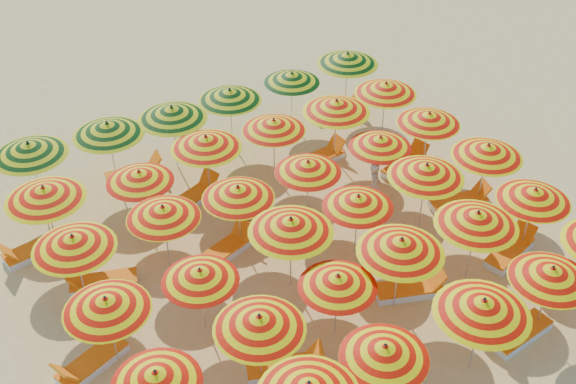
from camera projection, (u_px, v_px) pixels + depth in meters
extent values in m
plane|color=#EEC26A|center=(298.00, 248.00, 19.80)|extent=(120.00, 120.00, 0.00)
sphere|color=black|center=(309.00, 382.00, 13.52)|extent=(0.07, 0.07, 0.07)
cylinder|color=silver|center=(382.00, 377.00, 15.11)|extent=(0.04, 0.04, 1.87)
cone|color=orange|center=(385.00, 351.00, 14.62)|extent=(2.06, 2.06, 0.36)
sphere|color=black|center=(386.00, 345.00, 14.50)|extent=(0.06, 0.06, 0.06)
cylinder|color=silver|center=(476.00, 336.00, 15.86)|extent=(0.04, 0.04, 2.12)
cone|color=orange|center=(483.00, 307.00, 15.31)|extent=(2.49, 2.49, 0.40)
sphere|color=black|center=(485.00, 299.00, 15.17)|extent=(0.07, 0.07, 0.07)
cylinder|color=silver|center=(544.00, 300.00, 16.88)|extent=(0.04, 0.04, 1.93)
cone|color=orange|center=(552.00, 274.00, 16.37)|extent=(2.29, 2.29, 0.37)
sphere|color=black|center=(554.00, 267.00, 16.25)|extent=(0.06, 0.06, 0.06)
cone|color=orange|center=(156.00, 377.00, 14.13)|extent=(2.37, 2.37, 0.35)
sphere|color=black|center=(155.00, 371.00, 14.01)|extent=(0.06, 0.06, 0.06)
cylinder|color=silver|center=(260.00, 350.00, 15.62)|extent=(0.04, 0.04, 2.01)
cone|color=orange|center=(259.00, 322.00, 15.10)|extent=(2.31, 2.31, 0.38)
sphere|color=black|center=(259.00, 315.00, 14.96)|extent=(0.07, 0.07, 0.07)
cylinder|color=silver|center=(336.00, 306.00, 16.79)|extent=(0.03, 0.03, 1.84)
cone|color=orange|center=(338.00, 281.00, 16.31)|extent=(2.24, 2.24, 0.35)
sphere|color=black|center=(338.00, 275.00, 16.19)|extent=(0.06, 0.06, 0.06)
cylinder|color=silver|center=(398.00, 274.00, 17.44)|extent=(0.04, 0.04, 2.11)
cone|color=orange|center=(401.00, 246.00, 16.89)|extent=(2.70, 2.70, 0.40)
sphere|color=black|center=(402.00, 238.00, 16.75)|extent=(0.07, 0.07, 0.07)
cylinder|color=silver|center=(472.00, 246.00, 18.26)|extent=(0.04, 0.04, 2.10)
cone|color=orange|center=(477.00, 219.00, 17.71)|extent=(2.50, 2.50, 0.40)
sphere|color=black|center=(479.00, 211.00, 17.58)|extent=(0.07, 0.07, 0.07)
cylinder|color=silver|center=(528.00, 220.00, 19.22)|extent=(0.04, 0.04, 1.95)
cone|color=orange|center=(534.00, 195.00, 18.72)|extent=(2.39, 2.39, 0.37)
sphere|color=black|center=(536.00, 188.00, 18.59)|extent=(0.06, 0.06, 0.06)
cylinder|color=silver|center=(112.00, 331.00, 16.09)|extent=(0.04, 0.04, 1.96)
cone|color=orange|center=(106.00, 304.00, 15.58)|extent=(2.49, 2.49, 0.37)
sphere|color=black|center=(105.00, 297.00, 15.45)|extent=(0.07, 0.07, 0.07)
cylinder|color=silver|center=(202.00, 299.00, 16.96)|extent=(0.03, 0.03, 1.82)
cone|color=orange|center=(200.00, 275.00, 16.49)|extent=(1.92, 1.92, 0.35)
sphere|color=black|center=(199.00, 269.00, 16.37)|extent=(0.06, 0.06, 0.06)
cylinder|color=silver|center=(291.00, 253.00, 18.03)|extent=(0.04, 0.04, 2.12)
cone|color=orange|center=(291.00, 225.00, 17.48)|extent=(2.80, 2.80, 0.40)
sphere|color=black|center=(291.00, 218.00, 17.34)|extent=(0.07, 0.07, 0.07)
cylinder|color=silver|center=(356.00, 225.00, 19.12)|extent=(0.04, 0.04, 1.87)
cone|color=orange|center=(358.00, 201.00, 18.63)|extent=(2.45, 2.45, 0.36)
sphere|color=black|center=(359.00, 195.00, 18.51)|extent=(0.06, 0.06, 0.06)
cylinder|color=silver|center=(423.00, 197.00, 19.90)|extent=(0.04, 0.04, 2.09)
cone|color=orange|center=(426.00, 171.00, 19.36)|extent=(2.61, 2.61, 0.40)
sphere|color=black|center=(427.00, 164.00, 19.22)|extent=(0.07, 0.07, 0.07)
cylinder|color=silver|center=(483.00, 176.00, 20.77)|extent=(0.04, 0.04, 2.03)
cone|color=orange|center=(488.00, 151.00, 20.24)|extent=(2.49, 2.49, 0.39)
sphere|color=black|center=(489.00, 144.00, 20.11)|extent=(0.07, 0.07, 0.07)
cylinder|color=silver|center=(80.00, 269.00, 17.63)|extent=(0.04, 0.04, 2.03)
cone|color=orange|center=(73.00, 242.00, 17.10)|extent=(2.62, 2.62, 0.39)
sphere|color=black|center=(72.00, 235.00, 16.97)|extent=(0.07, 0.07, 0.07)
cylinder|color=silver|center=(166.00, 237.00, 18.70)|extent=(0.04, 0.04, 1.92)
cone|color=orange|center=(163.00, 212.00, 18.20)|extent=(2.34, 2.34, 0.36)
sphere|color=black|center=(162.00, 205.00, 18.07)|extent=(0.06, 0.06, 0.06)
cylinder|color=silver|center=(239.00, 217.00, 19.33)|extent=(0.04, 0.04, 1.94)
cone|color=orange|center=(238.00, 192.00, 18.83)|extent=(2.52, 2.52, 0.37)
sphere|color=black|center=(238.00, 186.00, 18.70)|extent=(0.06, 0.06, 0.06)
cylinder|color=silver|center=(307.00, 190.00, 20.35)|extent=(0.04, 0.04, 1.88)
cone|color=orange|center=(308.00, 167.00, 19.87)|extent=(2.21, 2.21, 0.36)
sphere|color=black|center=(308.00, 160.00, 19.74)|extent=(0.06, 0.06, 0.06)
cylinder|color=silver|center=(378.00, 165.00, 21.38)|extent=(0.04, 0.04, 1.86)
cone|color=orange|center=(380.00, 142.00, 20.90)|extent=(2.30, 2.30, 0.35)
sphere|color=black|center=(381.00, 136.00, 20.77)|extent=(0.06, 0.06, 0.06)
cylinder|color=silver|center=(426.00, 142.00, 22.29)|extent=(0.04, 0.04, 1.96)
cone|color=orange|center=(429.00, 118.00, 21.78)|extent=(2.26, 2.26, 0.37)
sphere|color=black|center=(430.00, 112.00, 21.65)|extent=(0.07, 0.07, 0.07)
cylinder|color=silver|center=(51.00, 221.00, 19.10)|extent=(0.04, 0.04, 2.09)
cone|color=orange|center=(44.00, 193.00, 18.55)|extent=(2.76, 2.76, 0.40)
sphere|color=black|center=(42.00, 186.00, 18.42)|extent=(0.07, 0.07, 0.07)
cylinder|color=silver|center=(143.00, 200.00, 20.01)|extent=(0.04, 0.04, 1.86)
cone|color=orange|center=(139.00, 176.00, 19.52)|extent=(1.89, 1.89, 0.35)
sphere|color=black|center=(139.00, 170.00, 19.40)|extent=(0.06, 0.06, 0.06)
cylinder|color=silver|center=(208.00, 168.00, 21.08)|extent=(0.04, 0.04, 2.06)
cone|color=orange|center=(206.00, 142.00, 20.54)|extent=(2.08, 2.08, 0.39)
sphere|color=black|center=(205.00, 135.00, 20.41)|extent=(0.07, 0.07, 0.07)
cylinder|color=silver|center=(274.00, 148.00, 22.01)|extent=(0.04, 0.04, 1.94)
cone|color=orange|center=(274.00, 125.00, 21.51)|extent=(2.06, 2.06, 0.37)
sphere|color=black|center=(274.00, 119.00, 21.38)|extent=(0.06, 0.06, 0.06)
cylinder|color=silver|center=(335.00, 131.00, 22.64)|extent=(0.04, 0.04, 2.10)
cone|color=orange|center=(336.00, 106.00, 22.10)|extent=(2.66, 2.66, 0.40)
sphere|color=black|center=(337.00, 99.00, 21.96)|extent=(0.07, 0.07, 0.07)
cylinder|color=silver|center=(384.00, 112.00, 23.67)|extent=(0.04, 0.04, 2.02)
cone|color=orange|center=(386.00, 88.00, 23.14)|extent=(2.50, 2.50, 0.39)
sphere|color=black|center=(386.00, 82.00, 23.01)|extent=(0.07, 0.07, 0.07)
cylinder|color=silver|center=(36.00, 176.00, 20.72)|extent=(0.04, 0.04, 2.12)
cone|color=#646E03|center=(29.00, 149.00, 20.16)|extent=(2.51, 2.51, 0.40)
sphere|color=black|center=(27.00, 142.00, 20.03)|extent=(0.07, 0.07, 0.07)
cylinder|color=silver|center=(112.00, 155.00, 21.58)|extent=(0.04, 0.04, 2.11)
cone|color=#646E03|center=(108.00, 129.00, 21.03)|extent=(2.24, 2.24, 0.40)
sphere|color=black|center=(106.00, 122.00, 20.89)|extent=(0.07, 0.07, 0.07)
cylinder|color=silver|center=(175.00, 139.00, 22.28)|extent=(0.04, 0.04, 2.13)
cone|color=#646E03|center=(172.00, 113.00, 21.73)|extent=(2.22, 2.22, 0.41)
sphere|color=black|center=(171.00, 106.00, 21.59)|extent=(0.07, 0.07, 0.07)
cylinder|color=silver|center=(231.00, 119.00, 23.33)|extent=(0.04, 0.04, 2.02)
cone|color=#646E03|center=(230.00, 95.00, 22.81)|extent=(2.05, 2.05, 0.38)
sphere|color=black|center=(229.00, 89.00, 22.68)|extent=(0.07, 0.07, 0.07)
cylinder|color=silver|center=(292.00, 99.00, 24.48)|extent=(0.04, 0.04, 1.89)
cone|color=#646E03|center=(292.00, 78.00, 23.99)|extent=(2.23, 2.23, 0.36)
sphere|color=black|center=(292.00, 72.00, 23.87)|extent=(0.06, 0.06, 0.06)
cylinder|color=silver|center=(346.00, 83.00, 25.17)|extent=(0.04, 0.04, 2.13)
cone|color=#646E03|center=(348.00, 59.00, 24.62)|extent=(2.15, 2.15, 0.41)
sphere|color=black|center=(348.00, 52.00, 24.48)|extent=(0.07, 0.07, 0.07)
cube|color=white|center=(520.00, 334.00, 17.16)|extent=(1.74, 0.72, 0.20)
cube|color=orange|center=(521.00, 331.00, 17.08)|extent=(1.74, 0.72, 0.06)
cube|color=orange|center=(503.00, 338.00, 16.62)|extent=(0.41, 0.61, 0.48)
cube|color=white|center=(284.00, 369.00, 16.33)|extent=(1.79, 1.22, 0.20)
cube|color=orange|center=(284.00, 365.00, 16.26)|extent=(1.79, 1.22, 0.06)
cube|color=orange|center=(315.00, 356.00, 16.20)|extent=(0.57, 0.68, 0.48)
cube|color=white|center=(408.00, 291.00, 18.32)|extent=(1.79, 1.16, 0.20)
cube|color=orange|center=(409.00, 287.00, 18.25)|extent=(1.79, 1.16, 0.06)
cube|color=orange|center=(436.00, 278.00, 18.21)|extent=(0.55, 0.67, 0.48)
cube|color=white|center=(509.00, 253.00, 19.47)|extent=(1.79, 0.99, 0.20)
cube|color=orange|center=(510.00, 250.00, 19.39)|extent=(1.79, 0.99, 0.06)
cube|color=orange|center=(524.00, 231.00, 19.66)|extent=(0.50, 0.65, 0.48)
cube|color=white|center=(93.00, 364.00, 16.46)|extent=(1.80, 1.12, 0.20)
cube|color=orange|center=(92.00, 360.00, 16.38)|extent=(1.80, 1.12, 0.06)
cube|color=orange|center=(65.00, 373.00, 15.81)|extent=(0.54, 0.67, 0.48)
cube|color=white|center=(458.00, 203.00, 21.25)|extent=(1.79, 1.03, 0.20)
cube|color=orange|center=(459.00, 199.00, 21.17)|extent=(1.79, 1.03, 0.06)
cube|color=orange|center=(481.00, 190.00, 21.19)|extent=(0.51, 0.66, 0.48)
cube|color=white|center=(104.00, 283.00, 18.55)|extent=(1.80, 1.12, 0.20)
cube|color=orange|center=(103.00, 280.00, 18.47)|extent=(1.80, 1.12, 0.06)
cube|color=orange|center=(74.00, 277.00, 18.22)|extent=(0.54, 0.67, 0.48)
cube|color=white|center=(225.00, 252.00, 19.53)|extent=(1.80, 1.06, 0.20)
cube|color=orange|center=(225.00, 248.00, 19.45)|extent=(1.80, 1.06, 0.06)
cube|color=orange|center=(243.00, 229.00, 19.74)|extent=(0.52, 0.66, 0.48)
cube|color=white|center=(404.00, 167.00, 22.74)|extent=(1.79, 0.96, 0.20)
cube|color=orange|center=(405.00, 163.00, 22.66)|extent=(1.79, 0.96, 0.06)
cube|color=orange|center=(419.00, 149.00, 22.93)|extent=(0.49, 0.65, 0.48)
cube|color=white|center=(36.00, 251.00, 19.55)|extent=(1.76, 0.80, 0.20)
cube|color=orange|center=(35.00, 247.00, 19.47)|extent=(1.76, 0.80, 0.06)
cube|color=orange|center=(8.00, 252.00, 18.99)|extent=(0.44, 0.62, 0.48)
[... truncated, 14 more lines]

